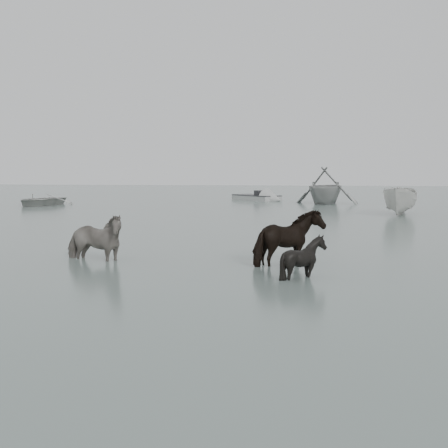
{
  "coord_description": "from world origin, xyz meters",
  "views": [
    {
      "loc": [
        2.14,
        -12.28,
        2.23
      ],
      "look_at": [
        0.32,
        0.38,
        1.0
      ],
      "focal_mm": 45.0,
      "sensor_mm": 36.0,
      "label": 1
    }
  ],
  "objects_px": {
    "pony_black": "(304,251)",
    "rowboat_lead": "(40,199)",
    "pony_dark": "(290,233)",
    "pony_pinto": "(94,230)"
  },
  "relations": [
    {
      "from": "pony_black",
      "to": "rowboat_lead",
      "type": "xyz_separation_m",
      "value": [
        -16.59,
        21.81,
        -0.11
      ]
    },
    {
      "from": "pony_dark",
      "to": "rowboat_lead",
      "type": "xyz_separation_m",
      "value": [
        -16.27,
        20.28,
        -0.32
      ]
    },
    {
      "from": "pony_pinto",
      "to": "pony_dark",
      "type": "relative_size",
      "value": 1.18
    },
    {
      "from": "pony_dark",
      "to": "pony_pinto",
      "type": "bearing_deg",
      "value": 112.77
    },
    {
      "from": "pony_pinto",
      "to": "pony_black",
      "type": "relative_size",
      "value": 1.62
    },
    {
      "from": "pony_black",
      "to": "pony_pinto",
      "type": "bearing_deg",
      "value": 73.45
    },
    {
      "from": "pony_black",
      "to": "rowboat_lead",
      "type": "relative_size",
      "value": 0.26
    },
    {
      "from": "rowboat_lead",
      "to": "pony_pinto",
      "type": "bearing_deg",
      "value": -53.83
    },
    {
      "from": "pony_black",
      "to": "rowboat_lead",
      "type": "bearing_deg",
      "value": 36.78
    },
    {
      "from": "pony_pinto",
      "to": "pony_black",
      "type": "xyz_separation_m",
      "value": [
        5.13,
        -1.48,
        -0.2
      ]
    }
  ]
}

